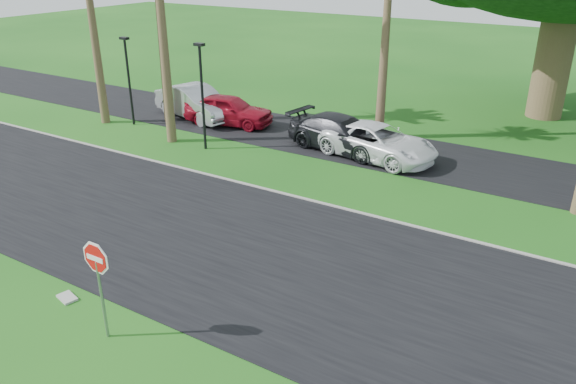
% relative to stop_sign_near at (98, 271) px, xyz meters
% --- Properties ---
extents(ground, '(120.00, 120.00, 0.00)m').
position_rel_stop_sign_near_xyz_m(ground, '(-0.50, 3.00, -1.77)').
color(ground, '#154D13').
rests_on(ground, ground).
extents(road, '(120.00, 8.00, 0.02)m').
position_rel_stop_sign_near_xyz_m(road, '(-0.50, 5.00, -1.76)').
color(road, black).
rests_on(road, ground).
extents(parking_strip, '(120.00, 5.00, 0.02)m').
position_rel_stop_sign_near_xyz_m(parking_strip, '(-0.50, 15.50, -1.76)').
color(parking_strip, black).
rests_on(parking_strip, ground).
extents(curb, '(120.00, 0.12, 0.06)m').
position_rel_stop_sign_near_xyz_m(curb, '(-0.50, 9.05, -1.74)').
color(curb, gray).
rests_on(curb, ground).
extents(stop_sign_near, '(1.05, 0.07, 2.62)m').
position_rel_stop_sign_near_xyz_m(stop_sign_near, '(0.00, 0.00, 0.00)').
color(stop_sign_near, gray).
rests_on(stop_sign_near, ground).
extents(streetlight_left, '(0.45, 0.25, 4.34)m').
position_rel_stop_sign_near_xyz_m(streetlight_left, '(-12.00, 12.50, 0.72)').
color(streetlight_left, black).
rests_on(streetlight_left, ground).
extents(streetlight_right, '(0.45, 0.25, 4.64)m').
position_rel_stop_sign_near_xyz_m(streetlight_right, '(-6.50, 11.50, 0.88)').
color(streetlight_right, black).
rests_on(streetlight_right, ground).
extents(car_silver, '(5.39, 2.93, 1.69)m').
position_rel_stop_sign_near_xyz_m(car_silver, '(-9.95, 15.01, -0.93)').
color(car_silver, '#B0B3B8').
rests_on(car_silver, ground).
extents(car_red, '(4.75, 2.64, 1.53)m').
position_rel_stop_sign_near_xyz_m(car_red, '(-7.81, 14.98, -1.01)').
color(car_red, maroon).
rests_on(car_red, ground).
extents(car_dark, '(5.45, 2.89, 1.50)m').
position_rel_stop_sign_near_xyz_m(car_dark, '(-1.19, 14.50, -1.02)').
color(car_dark, black).
rests_on(car_dark, ground).
extents(car_minivan, '(5.53, 3.28, 1.44)m').
position_rel_stop_sign_near_xyz_m(car_minivan, '(0.54, 14.36, -1.05)').
color(car_minivan, white).
rests_on(car_minivan, ground).
extents(utility_slab, '(0.62, 0.47, 0.06)m').
position_rel_stop_sign_near_xyz_m(utility_slab, '(-2.08, 0.50, -1.74)').
color(utility_slab, '#A4A39C').
rests_on(utility_slab, ground).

